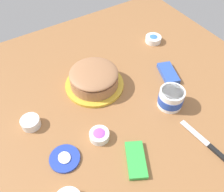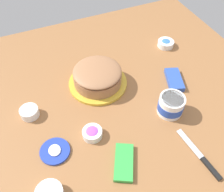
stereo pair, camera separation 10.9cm
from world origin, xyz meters
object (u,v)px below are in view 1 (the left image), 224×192
object	(u,v)px
sprinkle_bowl_blue	(153,39)
candy_box_upper	(136,160)
frosted_cake	(94,79)
candy_box_lower	(168,73)
frosting_tub	(171,98)
frosting_tub_lid	(65,158)
spreading_knife	(209,145)
sprinkle_bowl_rainbow	(99,135)
sprinkle_bowl_pink	(31,122)

from	to	relation	value
sprinkle_bowl_blue	candy_box_upper	size ratio (longest dim) A/B	0.60
frosted_cake	candy_box_lower	size ratio (longest dim) A/B	1.95
frosted_cake	candy_box_lower	distance (m)	0.37
frosting_tub	frosting_tub_lid	distance (m)	0.51
sprinkle_bowl_blue	frosting_tub_lid	bearing A→B (deg)	118.45
spreading_knife	candy_box_lower	size ratio (longest dim) A/B	1.66
frosting_tub	sprinkle_bowl_rainbow	world-z (taller)	frosting_tub
sprinkle_bowl_blue	sprinkle_bowl_rainbow	distance (m)	0.69
frosting_tub_lid	candy_box_lower	xyz separation A→B (m)	(0.14, -0.63, 0.01)
sprinkle_bowl_blue	frosted_cake	bearing A→B (deg)	105.43
spreading_knife	sprinkle_bowl_rainbow	bearing A→B (deg)	53.08
frosting_tub_lid	candy_box_upper	xyz separation A→B (m)	(-0.15, -0.22, 0.00)
frosted_cake	spreading_knife	distance (m)	0.57
frosting_tub_lid	sprinkle_bowl_rainbow	bearing A→B (deg)	-85.66
frosted_cake	sprinkle_bowl_blue	distance (m)	0.47
frosted_cake	frosting_tub	distance (m)	0.36
frosting_tub_lid	candy_box_lower	distance (m)	0.64
frosted_cake	sprinkle_bowl_pink	distance (m)	0.34
frosted_cake	candy_box_upper	bearing A→B (deg)	171.98
candy_box_upper	spreading_knife	bearing A→B (deg)	-82.14
sprinkle_bowl_blue	sprinkle_bowl_rainbow	world-z (taller)	sprinkle_bowl_rainbow
frosting_tub	candy_box_lower	bearing A→B (deg)	-38.62
candy_box_upper	candy_box_lower	bearing A→B (deg)	-26.96
frosting_tub_lid	sprinkle_bowl_blue	size ratio (longest dim) A/B	1.32
sprinkle_bowl_rainbow	candy_box_lower	bearing A→B (deg)	-74.40
sprinkle_bowl_pink	sprinkle_bowl_rainbow	distance (m)	0.29
candy_box_upper	sprinkle_bowl_rainbow	bearing A→B (deg)	49.45
sprinkle_bowl_pink	candy_box_upper	distance (m)	0.46
spreading_knife	sprinkle_bowl_blue	world-z (taller)	sprinkle_bowl_blue
sprinkle_bowl_pink	frosted_cake	bearing A→B (deg)	-80.00
frosting_tub	candy_box_upper	size ratio (longest dim) A/B	0.75
sprinkle_bowl_rainbow	sprinkle_bowl_blue	bearing A→B (deg)	-56.19
sprinkle_bowl_rainbow	candy_box_lower	distance (m)	0.49
spreading_knife	sprinkle_bowl_blue	size ratio (longest dim) A/B	2.68
candy_box_lower	candy_box_upper	distance (m)	0.50
frosting_tub	spreading_knife	bearing A→B (deg)	178.32
sprinkle_bowl_pink	candy_box_upper	bearing A→B (deg)	-142.71
sprinkle_bowl_blue	candy_box_upper	world-z (taller)	sprinkle_bowl_blue
sprinkle_bowl_rainbow	candy_box_upper	world-z (taller)	sprinkle_bowl_rainbow
frosting_tub	sprinkle_bowl_rainbow	xyz separation A→B (m)	(0.02, 0.35, -0.03)
frosted_cake	frosting_tub_lid	bearing A→B (deg)	134.06
frosting_tub	frosted_cake	bearing A→B (deg)	39.08
frosting_tub_lid	sprinkle_bowl_pink	world-z (taller)	sprinkle_bowl_pink
sprinkle_bowl_rainbow	candy_box_lower	xyz separation A→B (m)	(0.13, -0.47, -0.01)
frosted_cake	frosting_tub_lid	size ratio (longest dim) A/B	2.39
frosted_cake	candy_box_lower	bearing A→B (deg)	-110.67
frosted_cake	sprinkle_bowl_rainbow	distance (m)	0.29
spreading_knife	candy_box_lower	bearing A→B (deg)	-17.90
frosting_tub_lid	frosted_cake	bearing A→B (deg)	-45.94
sprinkle_bowl_rainbow	candy_box_upper	xyz separation A→B (m)	(-0.16, -0.06, -0.01)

